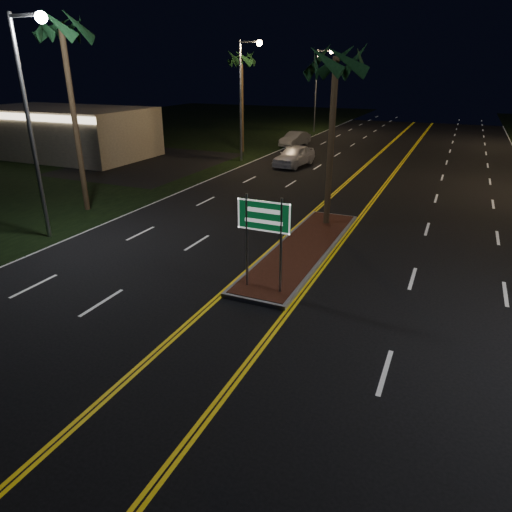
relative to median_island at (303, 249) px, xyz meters
The scene contains 13 objects.
ground 7.00m from the median_island, 90.00° to the right, with size 120.00×120.00×0.00m, color black.
grass_left 34.99m from the median_island, 149.04° to the left, with size 40.00×110.00×0.01m, color black.
median_island is the anchor object (origin of this frame).
highway_sign 4.80m from the median_island, 90.00° to the right, with size 1.80×0.08×3.20m.
commercial_building 29.13m from the median_island, 153.45° to the left, with size 15.00×8.12×4.00m.
streetlight_left_near 12.36m from the median_island, 164.22° to the right, with size 1.91×0.44×9.00m.
streetlight_left_mid 20.80m from the median_island, 121.98° to the left, with size 1.91×0.44×9.00m.
streetlight_left_far 38.89m from the median_island, 106.00° to the left, with size 1.91×0.44×9.00m.
palm_median 8.00m from the median_island, 90.00° to the left, with size 2.40×2.40×8.30m.
palm_left_near 15.20m from the median_island, behind, with size 2.40×2.40×9.80m.
palm_left_far 25.76m from the median_island, 121.36° to the left, with size 2.40×2.40×8.80m.
car_near 17.95m from the median_island, 110.71° to the left, with size 2.35×5.49×1.83m, color white.
car_far 27.64m from the median_island, 110.11° to the left, with size 2.04×4.77×1.59m, color #ABADB5.
Camera 1 is at (5.37, -9.92, 7.02)m, focal length 32.00 mm.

